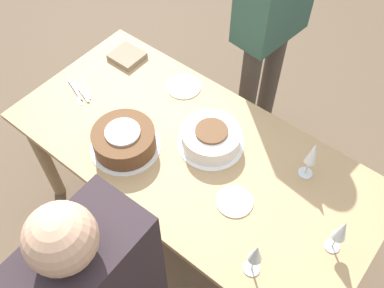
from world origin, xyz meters
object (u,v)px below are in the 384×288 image
at_px(wine_glass_extra, 256,254).
at_px(wine_glass_far, 341,231).
at_px(cake_front_chocolate, 124,140).
at_px(person_watching, 275,0).
at_px(cake_center_white, 211,138).
at_px(wine_glass_near, 312,155).

bearing_deg(wine_glass_extra, wine_glass_far, 54.24).
relative_size(cake_front_chocolate, person_watching, 0.19).
distance_m(wine_glass_extra, person_watching, 1.29).
height_order(wine_glass_extra, person_watching, person_watching).
height_order(wine_glass_far, person_watching, person_watching).
bearing_deg(wine_glass_far, cake_front_chocolate, -170.86).
height_order(cake_center_white, wine_glass_far, wine_glass_far).
bearing_deg(cake_front_chocolate, wine_glass_far, 9.14).
distance_m(cake_center_white, wine_glass_near, 0.45).
bearing_deg(wine_glass_extra, cake_front_chocolate, 171.51).
xyz_separation_m(cake_center_white, wine_glass_near, (0.42, 0.13, 0.10)).
distance_m(cake_front_chocolate, wine_glass_extra, 0.79).
bearing_deg(person_watching, cake_front_chocolate, -0.82).
bearing_deg(wine_glass_near, cake_center_white, -162.84).
distance_m(wine_glass_near, wine_glass_extra, 0.51).
bearing_deg(cake_front_chocolate, wine_glass_extra, -8.49).
relative_size(wine_glass_far, person_watching, 0.12).
relative_size(cake_center_white, wine_glass_far, 1.51).
xyz_separation_m(cake_front_chocolate, wine_glass_extra, (0.77, -0.12, 0.09)).
height_order(cake_front_chocolate, person_watching, person_watching).
bearing_deg(cake_front_chocolate, wine_glass_near, 28.55).
relative_size(wine_glass_far, wine_glass_extra, 1.01).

